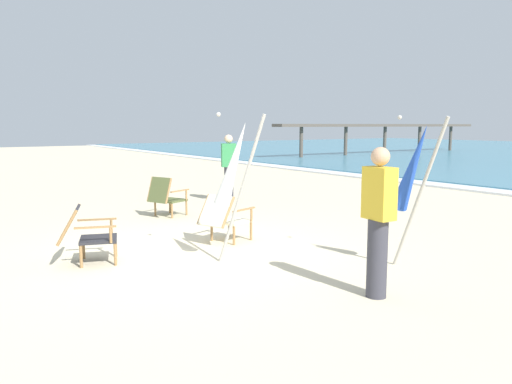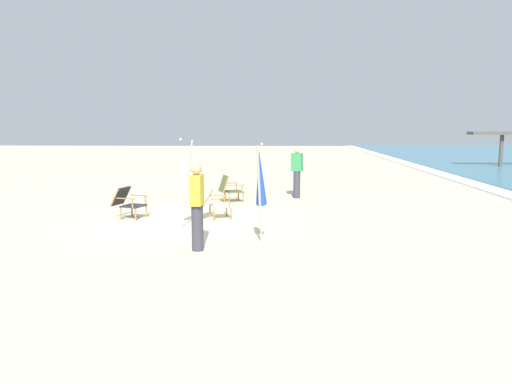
{
  "view_description": "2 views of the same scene",
  "coord_description": "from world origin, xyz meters",
  "px_view_note": "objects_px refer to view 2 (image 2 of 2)",
  "views": [
    {
      "loc": [
        6.46,
        -3.22,
        1.86
      ],
      "look_at": [
        -0.8,
        1.7,
        0.68
      ],
      "focal_mm": 35.0,
      "sensor_mm": 36.0,
      "label": 1
    },
    {
      "loc": [
        11.91,
        2.22,
        2.36
      ],
      "look_at": [
        -0.88,
        1.76,
        0.59
      ],
      "focal_mm": 35.0,
      "sensor_mm": 36.0,
      "label": 2
    }
  ],
  "objects_px": {
    "umbrella_furled_white": "(185,170)",
    "umbrella_furled_blue": "(260,179)",
    "person_by_waterline": "(197,206)",
    "beach_chair_back_right": "(213,202)",
    "person_near_chairs": "(297,172)",
    "beach_chair_back_left": "(128,201)",
    "beach_chair_far_center": "(229,188)"
  },
  "relations": [
    {
      "from": "person_near_chairs",
      "to": "beach_chair_back_left",
      "type": "bearing_deg",
      "value": -51.13
    },
    {
      "from": "beach_chair_back_left",
      "to": "umbrella_furled_white",
      "type": "distance_m",
      "value": 2.21
    },
    {
      "from": "beach_chair_back_right",
      "to": "umbrella_furled_blue",
      "type": "xyz_separation_m",
      "value": [
        2.62,
        1.23,
        0.88
      ]
    },
    {
      "from": "umbrella_furled_blue",
      "to": "person_by_waterline",
      "type": "xyz_separation_m",
      "value": [
        0.5,
        -1.16,
        -0.46
      ]
    },
    {
      "from": "beach_chair_far_center",
      "to": "beach_chair_back_left",
      "type": "xyz_separation_m",
      "value": [
        2.59,
        -2.32,
        -0.01
      ]
    },
    {
      "from": "beach_chair_back_left",
      "to": "person_near_chairs",
      "type": "bearing_deg",
      "value": 128.87
    },
    {
      "from": "beach_chair_far_center",
      "to": "beach_chair_back_left",
      "type": "height_order",
      "value": "beach_chair_far_center"
    },
    {
      "from": "beach_chair_far_center",
      "to": "umbrella_furled_blue",
      "type": "distance_m",
      "value": 5.42
    },
    {
      "from": "person_by_waterline",
      "to": "beach_chair_far_center",
      "type": "bearing_deg",
      "value": 179.18
    },
    {
      "from": "umbrella_furled_white",
      "to": "beach_chair_back_left",
      "type": "bearing_deg",
      "value": -124.37
    },
    {
      "from": "beach_chair_back_right",
      "to": "person_near_chairs",
      "type": "height_order",
      "value": "person_near_chairs"
    },
    {
      "from": "beach_chair_back_right",
      "to": "umbrella_furled_white",
      "type": "distance_m",
      "value": 1.51
    },
    {
      "from": "beach_chair_back_right",
      "to": "umbrella_furled_white",
      "type": "relative_size",
      "value": 0.45
    },
    {
      "from": "beach_chair_back_left",
      "to": "person_near_chairs",
      "type": "relative_size",
      "value": 0.55
    },
    {
      "from": "beach_chair_back_right",
      "to": "umbrella_furled_white",
      "type": "height_order",
      "value": "umbrella_furled_white"
    },
    {
      "from": "person_by_waterline",
      "to": "umbrella_furled_blue",
      "type": "bearing_deg",
      "value": 113.22
    },
    {
      "from": "beach_chair_back_right",
      "to": "person_near_chairs",
      "type": "xyz_separation_m",
      "value": [
        -3.56,
        2.22,
        0.42
      ]
    },
    {
      "from": "beach_chair_back_right",
      "to": "person_near_chairs",
      "type": "distance_m",
      "value": 4.22
    },
    {
      "from": "umbrella_furled_white",
      "to": "person_by_waterline",
      "type": "xyz_separation_m",
      "value": [
        2.01,
        0.58,
        -0.49
      ]
    },
    {
      "from": "beach_chair_back_right",
      "to": "person_by_waterline",
      "type": "height_order",
      "value": "person_by_waterline"
    },
    {
      "from": "umbrella_furled_blue",
      "to": "umbrella_furled_white",
      "type": "bearing_deg",
      "value": -131.09
    },
    {
      "from": "beach_chair_back_left",
      "to": "umbrella_furled_white",
      "type": "relative_size",
      "value": 0.45
    },
    {
      "from": "beach_chair_far_center",
      "to": "beach_chair_back_left",
      "type": "bearing_deg",
      "value": -41.79
    },
    {
      "from": "beach_chair_back_right",
      "to": "person_by_waterline",
      "type": "bearing_deg",
      "value": 1.44
    },
    {
      "from": "beach_chair_back_left",
      "to": "umbrella_furled_white",
      "type": "xyz_separation_m",
      "value": [
        1.14,
        1.66,
        0.9
      ]
    },
    {
      "from": "beach_chair_back_right",
      "to": "umbrella_furled_blue",
      "type": "bearing_deg",
      "value": 25.24
    },
    {
      "from": "beach_chair_far_center",
      "to": "beach_chair_back_right",
      "type": "xyz_separation_m",
      "value": [
        2.62,
        -0.16,
        -0.01
      ]
    },
    {
      "from": "umbrella_furled_white",
      "to": "person_near_chairs",
      "type": "bearing_deg",
      "value": 149.76
    },
    {
      "from": "umbrella_furled_white",
      "to": "umbrella_furled_blue",
      "type": "bearing_deg",
      "value": 48.91
    },
    {
      "from": "umbrella_furled_blue",
      "to": "person_near_chairs",
      "type": "relative_size",
      "value": 1.22
    },
    {
      "from": "beach_chair_back_left",
      "to": "umbrella_furled_blue",
      "type": "distance_m",
      "value": 4.39
    },
    {
      "from": "beach_chair_far_center",
      "to": "person_by_waterline",
      "type": "relative_size",
      "value": 0.51
    }
  ]
}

